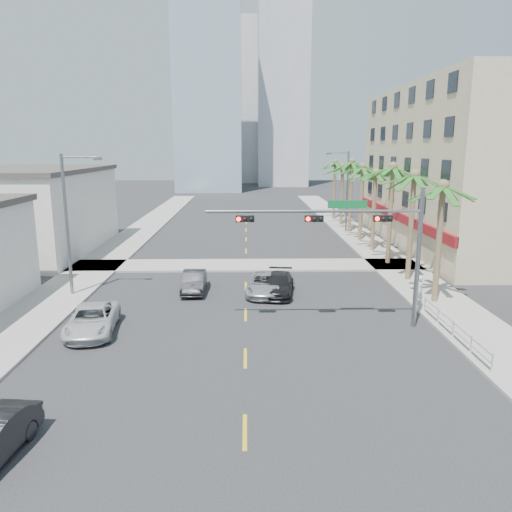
{
  "coord_description": "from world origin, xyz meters",
  "views": [
    {
      "loc": [
        0.1,
        -17.14,
        9.37
      ],
      "look_at": [
        0.59,
        9.77,
        3.5
      ],
      "focal_mm": 35.0,
      "sensor_mm": 36.0,
      "label": 1
    }
  ],
  "objects_px": {
    "car_lane_left": "(194,282)",
    "car_lane_right": "(278,284)",
    "car_lane_center": "(265,284)",
    "pedestrian": "(419,291)",
    "traffic_signal_mast": "(358,233)",
    "car_parked_far": "(92,320)"
  },
  "relations": [
    {
      "from": "car_lane_left",
      "to": "car_lane_right",
      "type": "bearing_deg",
      "value": -8.51
    },
    {
      "from": "car_lane_center",
      "to": "car_lane_right",
      "type": "relative_size",
      "value": 1.03
    },
    {
      "from": "car_lane_right",
      "to": "pedestrian",
      "type": "distance_m",
      "value": 8.68
    },
    {
      "from": "car_lane_right",
      "to": "pedestrian",
      "type": "bearing_deg",
      "value": -11.98
    },
    {
      "from": "traffic_signal_mast",
      "to": "pedestrian",
      "type": "height_order",
      "value": "traffic_signal_mast"
    },
    {
      "from": "traffic_signal_mast",
      "to": "car_lane_right",
      "type": "height_order",
      "value": "traffic_signal_mast"
    },
    {
      "from": "car_parked_far",
      "to": "car_lane_right",
      "type": "height_order",
      "value": "car_parked_far"
    },
    {
      "from": "car_parked_far",
      "to": "car_lane_left",
      "type": "relative_size",
      "value": 1.19
    },
    {
      "from": "car_lane_left",
      "to": "car_lane_center",
      "type": "xyz_separation_m",
      "value": [
        4.71,
        -0.6,
        -0.02
      ]
    },
    {
      "from": "traffic_signal_mast",
      "to": "car_parked_far",
      "type": "bearing_deg",
      "value": -177.59
    },
    {
      "from": "traffic_signal_mast",
      "to": "car_lane_center",
      "type": "relative_size",
      "value": 2.32
    },
    {
      "from": "car_parked_far",
      "to": "car_lane_right",
      "type": "relative_size",
      "value": 1.07
    },
    {
      "from": "car_lane_center",
      "to": "pedestrian",
      "type": "height_order",
      "value": "pedestrian"
    },
    {
      "from": "traffic_signal_mast",
      "to": "car_lane_right",
      "type": "bearing_deg",
      "value": 120.94
    },
    {
      "from": "car_parked_far",
      "to": "car_lane_center",
      "type": "distance_m",
      "value": 11.41
    },
    {
      "from": "car_lane_left",
      "to": "pedestrian",
      "type": "bearing_deg",
      "value": -15.88
    },
    {
      "from": "car_parked_far",
      "to": "car_lane_center",
      "type": "xyz_separation_m",
      "value": [
        9.16,
        6.8,
        -0.03
      ]
    },
    {
      "from": "pedestrian",
      "to": "traffic_signal_mast",
      "type": "bearing_deg",
      "value": 10.26
    },
    {
      "from": "car_lane_left",
      "to": "car_lane_center",
      "type": "height_order",
      "value": "car_lane_left"
    },
    {
      "from": "car_parked_far",
      "to": "car_lane_left",
      "type": "bearing_deg",
      "value": 52.7
    },
    {
      "from": "car_lane_right",
      "to": "car_lane_center",
      "type": "bearing_deg",
      "value": 179.47
    },
    {
      "from": "car_lane_center",
      "to": "car_lane_right",
      "type": "bearing_deg",
      "value": -0.53
    }
  ]
}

